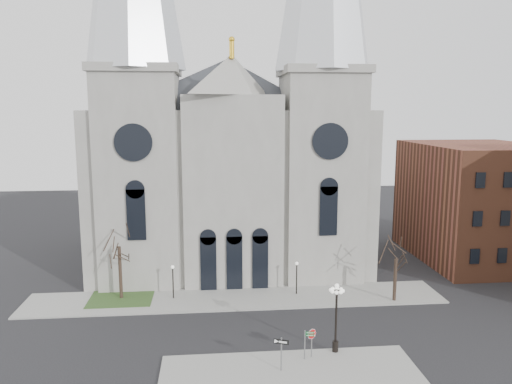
{
  "coord_description": "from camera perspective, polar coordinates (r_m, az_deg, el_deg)",
  "views": [
    {
      "loc": [
        -2.39,
        -34.75,
        18.1
      ],
      "look_at": [
        1.66,
        8.0,
        10.96
      ],
      "focal_mm": 35.0,
      "sensor_mm": 36.0,
      "label": 1
    }
  ],
  "objects": [
    {
      "name": "ground",
      "position": [
        39.25,
        -1.38,
        -18.03
      ],
      "size": [
        160.0,
        160.0,
        0.0
      ],
      "primitive_type": "plane",
      "color": "black",
      "rests_on": "ground"
    },
    {
      "name": "sidewalk_far",
      "position": [
        49.23,
        -2.31,
        -12.05
      ],
      "size": [
        40.0,
        6.0,
        0.14
      ],
      "primitive_type": "cube",
      "color": "gray",
      "rests_on": "ground"
    },
    {
      "name": "grass_patch",
      "position": [
        50.83,
        -15.12,
        -11.65
      ],
      "size": [
        6.0,
        5.0,
        0.18
      ],
      "primitive_type": "cube",
      "color": "#2B461E",
      "rests_on": "ground"
    },
    {
      "name": "cathedral",
      "position": [
        57.66,
        -3.09,
        9.8
      ],
      "size": [
        33.0,
        26.66,
        54.0
      ],
      "color": "gray",
      "rests_on": "ground"
    },
    {
      "name": "bg_building_brick",
      "position": [
        66.27,
        23.94,
        -1.02
      ],
      "size": [
        14.0,
        18.0,
        14.0
      ],
      "primitive_type": "cube",
      "color": "brown",
      "rests_on": "ground"
    },
    {
      "name": "tree_left",
      "position": [
        49.15,
        -15.39,
        -5.66
      ],
      "size": [
        3.2,
        3.2,
        7.5
      ],
      "color": "black",
      "rests_on": "ground"
    },
    {
      "name": "tree_right",
      "position": [
        49.01,
        15.73,
        -7.08
      ],
      "size": [
        3.2,
        3.2,
        6.0
      ],
      "color": "black",
      "rests_on": "ground"
    },
    {
      "name": "ped_lamp_left",
      "position": [
        48.99,
        -9.48,
        -9.47
      ],
      "size": [
        0.32,
        0.32,
        3.26
      ],
      "color": "black",
      "rests_on": "sidewalk_far"
    },
    {
      "name": "ped_lamp_right",
      "position": [
        49.58,
        4.67,
        -9.14
      ],
      "size": [
        0.32,
        0.32,
        3.26
      ],
      "color": "black",
      "rests_on": "sidewalk_far"
    },
    {
      "name": "stop_sign",
      "position": [
        38.04,
        6.39,
        -16.1
      ],
      "size": [
        0.8,
        0.13,
        2.21
      ],
      "rotation": [
        0.0,
        0.0,
        0.12
      ],
      "color": "slate",
      "rests_on": "sidewalk_near"
    },
    {
      "name": "globe_lamp",
      "position": [
        38.36,
        9.16,
        -13.09
      ],
      "size": [
        1.43,
        1.43,
        5.32
      ],
      "rotation": [
        0.0,
        0.0,
        -0.3
      ],
      "color": "black",
      "rests_on": "sidewalk_near"
    },
    {
      "name": "one_way_sign",
      "position": [
        36.18,
        2.92,
        -17.44
      ],
      "size": [
        1.0,
        0.42,
        2.41
      ],
      "rotation": [
        0.0,
        0.0,
        -0.37
      ],
      "color": "slate",
      "rests_on": "sidewalk_near"
    },
    {
      "name": "street_name_sign",
      "position": [
        37.84,
        5.73,
        -16.72
      ],
      "size": [
        0.71,
        0.15,
        2.22
      ],
      "rotation": [
        0.0,
        0.0,
        -0.13
      ],
      "color": "slate",
      "rests_on": "sidewalk_near"
    }
  ]
}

